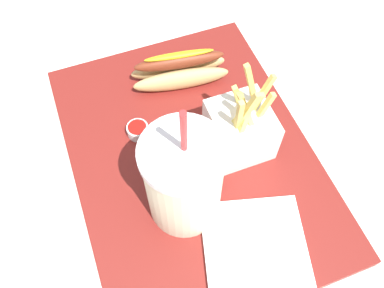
{
  "coord_description": "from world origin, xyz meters",
  "views": [
    {
      "loc": [
        0.28,
        -0.11,
        0.55
      ],
      "look_at": [
        0.0,
        0.0,
        0.05
      ],
      "focal_mm": 38.3,
      "sensor_mm": 36.0,
      "label": 1
    }
  ],
  "objects": [
    {
      "name": "fries_basket",
      "position": [
        0.01,
        0.07,
        0.06
      ],
      "size": [
        0.09,
        0.08,
        0.15
      ],
      "color": "white",
      "rests_on": "food_tray"
    },
    {
      "name": "soda_cup",
      "position": [
        0.07,
        -0.04,
        0.09
      ],
      "size": [
        0.1,
        0.1,
        0.24
      ],
      "color": "beige",
      "rests_on": "food_tray"
    },
    {
      "name": "food_tray",
      "position": [
        0.0,
        0.0,
        0.01
      ],
      "size": [
        0.47,
        0.34,
        0.02
      ],
      "primitive_type": "cube",
      "color": "maroon",
      "rests_on": "ground_plane"
    },
    {
      "name": "napkin_stack",
      "position": [
        0.16,
        0.03,
        0.02
      ],
      "size": [
        0.16,
        0.16,
        0.01
      ],
      "primitive_type": "cube",
      "rotation": [
        0.0,
        0.0,
        -0.27
      ],
      "color": "white",
      "rests_on": "food_tray"
    },
    {
      "name": "ground_plane",
      "position": [
        0.0,
        0.0,
        -0.01
      ],
      "size": [
        2.4,
        2.4,
        0.02
      ],
      "primitive_type": "cube",
      "color": "silver"
    },
    {
      "name": "hot_dog_1",
      "position": [
        -0.14,
        0.03,
        0.05
      ],
      "size": [
        0.07,
        0.16,
        0.06
      ],
      "color": "tan",
      "rests_on": "food_tray"
    },
    {
      "name": "ketchup_cup_1",
      "position": [
        -0.06,
        -0.06,
        0.03
      ],
      "size": [
        0.03,
        0.03,
        0.02
      ],
      "color": "white",
      "rests_on": "food_tray"
    }
  ]
}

